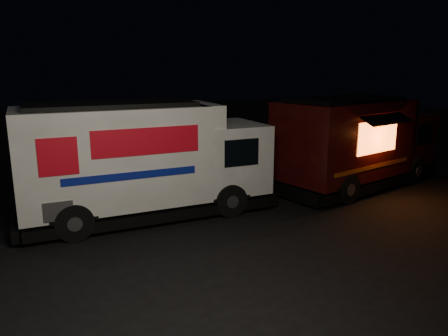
% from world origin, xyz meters
% --- Properties ---
extents(ground, '(80.00, 80.00, 0.00)m').
position_xyz_m(ground, '(0.00, 0.00, 0.00)').
color(ground, black).
rests_on(ground, ground).
extents(white_truck, '(7.94, 3.43, 3.50)m').
position_xyz_m(white_truck, '(-0.90, 3.17, 1.75)').
color(white_truck, white).
rests_on(white_truck, ground).
extents(red_truck, '(7.58, 3.57, 3.40)m').
position_xyz_m(red_truck, '(7.17, 2.31, 1.70)').
color(red_truck, '#370D0A').
rests_on(red_truck, ground).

